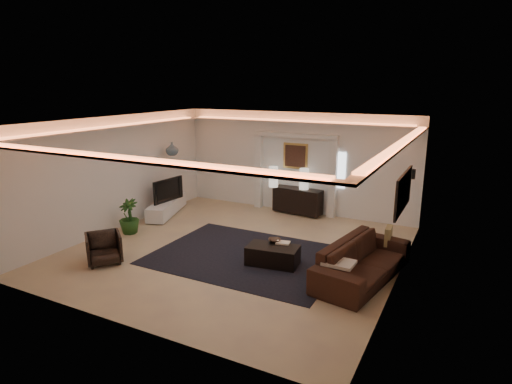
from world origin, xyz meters
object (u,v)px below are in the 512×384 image
at_px(armchair, 104,248).
at_px(console, 298,200).
at_px(sofa, 363,261).
at_px(coffee_table, 273,255).

bearing_deg(armchair, console, 14.71).
xyz_separation_m(console, sofa, (2.71, -3.40, -0.03)).
height_order(sofa, coffee_table, sofa).
height_order(console, armchair, console).
distance_m(console, armchair, 5.62).
bearing_deg(coffee_table, sofa, -1.62).
relative_size(sofa, coffee_table, 2.41).
bearing_deg(sofa, coffee_table, 105.95).
bearing_deg(coffee_table, armchair, -161.72).
distance_m(coffee_table, armchair, 3.55).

